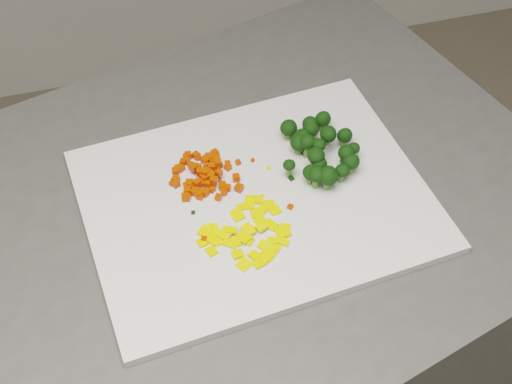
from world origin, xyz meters
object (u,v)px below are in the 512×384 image
object	(u,v)px
counter_block	(224,367)
cutting_board	(256,200)
pepper_pile	(244,228)
carrot_pile	(207,172)
broccoli_pile	(318,145)

from	to	relation	value
counter_block	cutting_board	size ratio (longest dim) A/B	2.13
counter_block	pepper_pile	xyz separation A→B (m)	(0.03, -0.06, 0.47)
cutting_board	carrot_pile	distance (m)	0.07
counter_block	broccoli_pile	distance (m)	0.51
counter_block	cutting_board	xyz separation A→B (m)	(0.06, -0.01, 0.46)
counter_block	broccoli_pile	bearing A→B (deg)	12.11
carrot_pile	pepper_pile	xyz separation A→B (m)	(0.02, -0.10, -0.01)
counter_block	cutting_board	distance (m)	0.46
carrot_pile	pepper_pile	distance (m)	0.10
cutting_board	broccoli_pile	bearing A→B (deg)	23.80
pepper_pile	carrot_pile	bearing A→B (deg)	103.50
carrot_pile	cutting_board	bearing A→B (deg)	-42.36
cutting_board	carrot_pile	xyz separation A→B (m)	(-0.05, 0.05, 0.02)
counter_block	carrot_pile	world-z (taller)	carrot_pile
cutting_board	pepper_pile	world-z (taller)	pepper_pile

